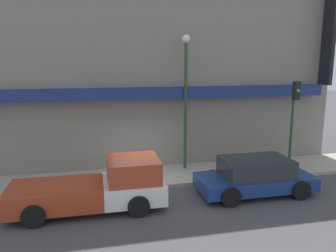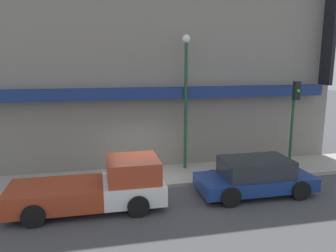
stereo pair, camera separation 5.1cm
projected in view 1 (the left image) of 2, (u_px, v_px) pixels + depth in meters
ground_plane at (145, 190)px, 12.99m from camera, size 80.00×80.00×0.00m
sidewalk at (141, 178)px, 14.18m from camera, size 36.00×2.54×0.16m
building at (131, 52)px, 15.79m from camera, size 19.80×3.80×11.13m
pickup_truck at (99, 187)px, 11.28m from camera, size 5.22×2.16×1.71m
parked_car at (255, 176)px, 12.55m from camera, size 4.44×2.05×1.40m
fire_hydrant at (227, 166)px, 14.48m from camera, size 0.21×0.21×0.67m
street_lamp at (186, 88)px, 14.51m from camera, size 0.36×0.36×6.01m
traffic_light at (294, 110)px, 14.42m from camera, size 0.28×0.42×4.03m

